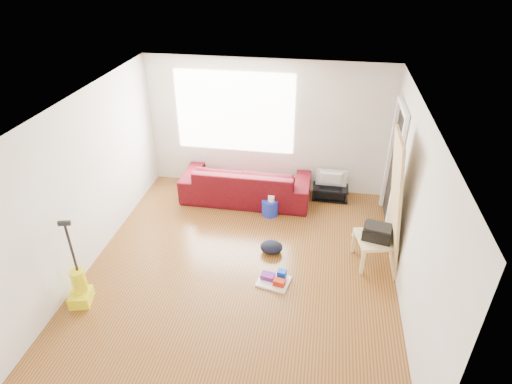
% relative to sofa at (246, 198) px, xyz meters
% --- Properties ---
extents(room, '(4.51, 5.01, 2.51)m').
position_rel_sofa_xyz_m(room, '(0.37, -1.80, 1.25)').
color(room, '#543115').
rests_on(room, ground).
extents(sofa, '(2.36, 0.92, 0.69)m').
position_rel_sofa_xyz_m(sofa, '(0.00, 0.00, 0.00)').
color(sofa, '#41010B').
rests_on(sofa, ground).
extents(tv_stand, '(0.66, 0.38, 0.25)m').
position_rel_sofa_xyz_m(tv_stand, '(1.56, 0.27, 0.13)').
color(tv_stand, black).
rests_on(tv_stand, ground).
extents(tv, '(0.57, 0.07, 0.33)m').
position_rel_sofa_xyz_m(tv, '(1.56, 0.27, 0.41)').
color(tv, black).
rests_on(tv, tv_stand).
extents(side_table, '(0.66, 0.66, 0.45)m').
position_rel_sofa_xyz_m(side_table, '(2.25, -1.49, 0.38)').
color(side_table, '#DBC783').
rests_on(side_table, ground).
extents(printer, '(0.47, 0.40, 0.21)m').
position_rel_sofa_xyz_m(printer, '(2.25, -1.49, 0.56)').
color(printer, black).
rests_on(printer, side_table).
extents(bucket, '(0.32, 0.32, 0.29)m').
position_rel_sofa_xyz_m(bucket, '(0.52, -0.46, 0.00)').
color(bucket, '#1B2CB2').
rests_on(bucket, ground).
extents(toilet_paper, '(0.11, 0.11, 0.10)m').
position_rel_sofa_xyz_m(toilet_paper, '(0.54, -0.47, 0.20)').
color(toilet_paper, white).
rests_on(toilet_paper, bucket).
extents(cleaning_tray, '(0.50, 0.43, 0.16)m').
position_rel_sofa_xyz_m(cleaning_tray, '(0.83, -2.18, 0.05)').
color(cleaning_tray, white).
rests_on(cleaning_tray, ground).
extents(backpack, '(0.36, 0.30, 0.19)m').
position_rel_sofa_xyz_m(backpack, '(0.69, -1.52, 0.00)').
color(backpack, black).
rests_on(backpack, ground).
extents(sneakers, '(0.46, 0.23, 0.10)m').
position_rel_sofa_xyz_m(sneakers, '(2.15, -0.90, 0.05)').
color(sneakers, silver).
rests_on(sneakers, ground).
extents(vacuum, '(0.33, 0.36, 1.28)m').
position_rel_sofa_xyz_m(vacuum, '(-1.70, -2.98, 0.24)').
color(vacuum, yellow).
rests_on(vacuum, ground).
extents(door_panel, '(0.26, 0.83, 2.07)m').
position_rel_sofa_xyz_m(door_panel, '(2.43, -1.45, 0.00)').
color(door_panel, tan).
rests_on(door_panel, ground).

